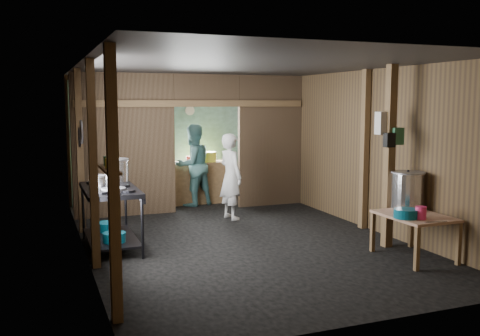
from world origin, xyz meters
name	(u,v)px	position (x,y,z in m)	size (l,w,h in m)	color
floor	(235,237)	(0.00, 0.00, 0.00)	(4.50, 7.00, 0.00)	black
ceiling	(235,67)	(0.00, 0.00, 2.60)	(4.50, 7.00, 0.00)	#302E2D
wall_back	(178,139)	(0.00, 3.50, 1.30)	(4.50, 0.00, 2.60)	brown
wall_front	(370,188)	(0.00, -3.50, 1.30)	(4.50, 0.00, 2.60)	brown
wall_left	(82,159)	(-2.25, 0.00, 1.30)	(0.00, 7.00, 2.60)	brown
wall_right	(361,149)	(2.25, 0.00, 1.30)	(0.00, 7.00, 2.60)	brown
partition_left	(124,145)	(-1.32, 2.20, 1.30)	(1.85, 0.10, 2.60)	brown
partition_right	(270,141)	(1.57, 2.20, 1.30)	(1.35, 0.10, 2.60)	brown
partition_header	(207,90)	(0.25, 2.20, 2.30)	(1.30, 0.10, 0.60)	brown
turquoise_panel	(178,141)	(0.00, 3.44, 1.25)	(4.40, 0.06, 2.50)	#7CB3AE
back_counter	(199,182)	(0.30, 2.95, 0.42)	(1.20, 0.50, 0.85)	olive
wall_clock	(190,111)	(0.25, 3.40, 1.90)	(0.20, 0.20, 0.03)	silver
post_left_a	(113,187)	(-2.18, -2.60, 1.30)	(0.10, 0.12, 2.60)	olive
post_left_b	(93,165)	(-2.18, -0.80, 1.30)	(0.10, 0.12, 2.60)	olive
post_left_c	(80,151)	(-2.18, 1.20, 1.30)	(0.10, 0.12, 2.60)	olive
post_right	(364,150)	(2.18, -0.20, 1.30)	(0.10, 0.12, 2.60)	olive
post_free	(389,157)	(1.85, -1.30, 1.30)	(0.12, 0.12, 2.60)	olive
cross_beam	(195,104)	(0.00, 2.15, 2.05)	(4.40, 0.12, 0.12)	olive
pan_lid_big	(81,132)	(-2.21, 0.40, 1.65)	(0.34, 0.34, 0.03)	gray
pan_lid_small	(79,137)	(-2.21, 0.80, 1.55)	(0.30, 0.30, 0.03)	black
wall_shelf	(109,169)	(-2.15, -2.10, 1.40)	(0.14, 0.80, 0.03)	olive
jar_white	(113,166)	(-2.15, -2.35, 1.47)	(0.07, 0.07, 0.10)	silver
jar_yellow	(109,163)	(-2.15, -2.10, 1.47)	(0.08, 0.08, 0.10)	yellow
jar_green	(106,161)	(-2.15, -1.88, 1.47)	(0.06, 0.06, 0.10)	#275F3A
bag_white	(384,123)	(1.80, -1.22, 1.78)	(0.22, 0.15, 0.32)	silver
bag_green	(397,136)	(1.92, -1.36, 1.60)	(0.16, 0.12, 0.24)	#275F3A
bag_black	(389,140)	(1.78, -1.38, 1.55)	(0.14, 0.10, 0.20)	black
gas_range	(111,218)	(-1.88, 0.03, 0.44)	(0.76, 1.49, 0.88)	black
prep_table	(414,236)	(1.83, -1.91, 0.30)	(0.73, 1.00, 0.59)	tan
stove_pot_large	(116,171)	(-1.71, 0.56, 1.04)	(0.37, 0.37, 0.37)	silver
stove_pot_med	(98,183)	(-2.05, -0.01, 0.96)	(0.24, 0.24, 0.21)	silver
stove_saucepan	(94,181)	(-2.05, 0.41, 0.93)	(0.16, 0.16, 0.10)	silver
frying_pan	(114,190)	(-1.88, -0.36, 0.91)	(0.32, 0.54, 0.07)	gray
blue_tub_front	(114,237)	(-1.88, -0.28, 0.24)	(0.31, 0.31, 0.13)	#095368
blue_tub_back	(108,227)	(-1.88, 0.40, 0.23)	(0.32, 0.32, 0.13)	#095368
stock_pot	(407,191)	(2.01, -1.53, 0.84)	(0.47, 0.47, 0.54)	silver
wash_basin	(406,213)	(1.59, -2.04, 0.65)	(0.32, 0.32, 0.12)	#095368
pink_bucket	(421,213)	(1.72, -2.16, 0.67)	(0.14, 0.14, 0.17)	#E92B66
knife	(436,222)	(1.78, -2.37, 0.60)	(0.30, 0.04, 0.01)	silver
yellow_tub	(208,157)	(0.49, 2.95, 0.95)	(0.37, 0.37, 0.20)	yellow
red_cup	(189,159)	(0.09, 2.95, 0.92)	(0.11, 0.11, 0.13)	#B22920
cook	(231,176)	(0.39, 1.26, 0.76)	(0.56, 0.37, 1.53)	silver
worker_back	(193,165)	(0.10, 2.68, 0.82)	(0.80, 0.62, 1.64)	#437372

